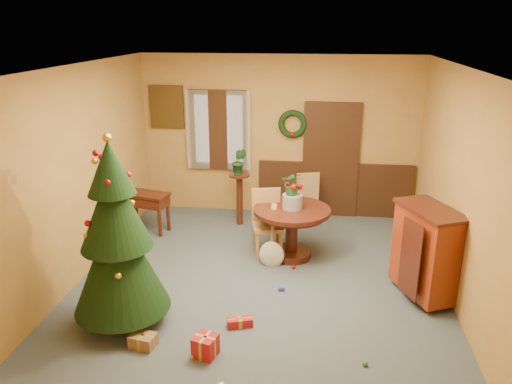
% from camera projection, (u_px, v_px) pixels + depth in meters
% --- Properties ---
extents(room_envelope, '(5.50, 5.50, 5.50)m').
position_uv_depth(room_envelope, '(290.00, 155.00, 9.07)').
color(room_envelope, '#343C4B').
rests_on(room_envelope, ground).
extents(dining_table, '(1.15, 1.15, 0.79)m').
position_uv_depth(dining_table, '(292.00, 223.00, 7.49)').
color(dining_table, black).
rests_on(dining_table, floor).
extents(urn, '(0.30, 0.30, 0.22)m').
position_uv_depth(urn, '(292.00, 202.00, 7.38)').
color(urn, slate).
rests_on(urn, dining_table).
extents(centerpiece_plant, '(0.32, 0.28, 0.36)m').
position_uv_depth(centerpiece_plant, '(293.00, 183.00, 7.28)').
color(centerpiece_plant, '#1E4C23').
rests_on(centerpiece_plant, urn).
extents(chair_near, '(0.53, 0.53, 1.02)m').
position_uv_depth(chair_near, '(267.00, 220.00, 7.63)').
color(chair_near, '#A07240').
rests_on(chair_near, floor).
extents(chair_far, '(0.51, 0.51, 0.94)m').
position_uv_depth(chair_far, '(306.00, 194.00, 8.89)').
color(chair_far, '#A07240').
rests_on(chair_far, floor).
extents(guitar, '(0.54, 0.66, 0.85)m').
position_uv_depth(guitar, '(272.00, 238.00, 7.24)').
color(guitar, beige).
rests_on(guitar, floor).
extents(plant_stand, '(0.36, 0.36, 0.92)m').
position_uv_depth(plant_stand, '(240.00, 193.00, 8.72)').
color(plant_stand, black).
rests_on(plant_stand, floor).
extents(stand_plant, '(0.28, 0.23, 0.47)m').
position_uv_depth(stand_plant, '(239.00, 161.00, 8.53)').
color(stand_plant, '#19471E').
rests_on(stand_plant, plant_stand).
extents(christmas_tree, '(1.12, 1.12, 2.31)m').
position_uv_depth(christmas_tree, '(117.00, 238.00, 5.65)').
color(christmas_tree, '#382111').
rests_on(christmas_tree, floor).
extents(writing_desk, '(0.84, 0.56, 0.68)m').
position_uv_depth(writing_desk, '(147.00, 202.00, 8.46)').
color(writing_desk, black).
rests_on(writing_desk, floor).
extents(sideboard, '(0.86, 1.09, 1.24)m').
position_uv_depth(sideboard, '(427.00, 250.00, 6.35)').
color(sideboard, '#63230B').
rests_on(sideboard, floor).
extents(gift_a, '(0.31, 0.25, 0.15)m').
position_uv_depth(gift_a, '(143.00, 340.00, 5.53)').
color(gift_a, brown).
rests_on(gift_a, floor).
extents(gift_b, '(0.29, 0.29, 0.24)m').
position_uv_depth(gift_b, '(205.00, 346.00, 5.36)').
color(gift_b, '#9F1516').
rests_on(gift_b, floor).
extents(gift_c, '(0.34, 0.35, 0.16)m').
position_uv_depth(gift_c, '(144.00, 278.00, 6.87)').
color(gift_c, brown).
rests_on(gift_c, floor).
extents(gift_d, '(0.32, 0.21, 0.11)m').
position_uv_depth(gift_d, '(240.00, 322.00, 5.89)').
color(gift_d, '#9F1516').
rests_on(gift_d, floor).
extents(toy_a, '(0.09, 0.07, 0.05)m').
position_uv_depth(toy_a, '(281.00, 289.00, 6.68)').
color(toy_a, '#263AA8').
rests_on(toy_a, floor).
extents(toy_b, '(0.06, 0.06, 0.06)m').
position_uv_depth(toy_b, '(365.00, 363.00, 5.22)').
color(toy_b, '#258B34').
rests_on(toy_b, floor).
extents(toy_c, '(0.09, 0.09, 0.05)m').
position_uv_depth(toy_c, '(194.00, 355.00, 5.36)').
color(toy_c, gold).
rests_on(toy_c, floor).
extents(toy_d, '(0.06, 0.06, 0.06)m').
position_uv_depth(toy_d, '(294.00, 267.00, 7.27)').
color(toy_d, '#AC0B0F').
rests_on(toy_d, floor).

